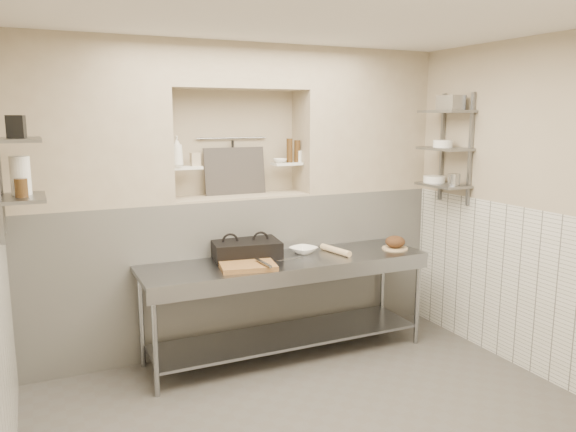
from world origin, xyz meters
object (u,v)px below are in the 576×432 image
prep_table (287,288)px  bottle_soap (177,152)px  panini_press (246,249)px  cutting_board (248,266)px  bowl_alcove (280,161)px  rolling_pin (335,250)px  bread_loaf (395,242)px  jug_left (20,176)px  mixing_bowl (303,250)px

prep_table → bottle_soap: bottle_soap is taller
panini_press → cutting_board: size_ratio=1.41×
prep_table → bowl_alcove: 1.23m
panini_press → rolling_pin: 0.84m
bread_loaf → bowl_alcove: bearing=146.9°
bottle_soap → jug_left: bottle_soap is taller
panini_press → rolling_pin: bearing=-5.1°
bottle_soap → bowl_alcove: (1.01, 0.03, -0.12)m
rolling_pin → jug_left: bearing=-178.4°
mixing_bowl → bottle_soap: bottle_soap is taller
panini_press → cutting_board: (-0.11, -0.34, -0.06)m
mixing_bowl → rolling_pin: (0.27, -0.13, 0.00)m
prep_table → bottle_soap: 1.55m
bread_loaf → bottle_soap: size_ratio=0.69×
prep_table → rolling_pin: size_ratio=6.72×
mixing_bowl → bottle_soap: 1.46m
cutting_board → rolling_pin: bearing=9.2°
bottle_soap → jug_left: bearing=-155.7°
bottle_soap → cutting_board: bearing=-57.5°
mixing_bowl → bread_loaf: 0.90m
cutting_board → mixing_bowl: mixing_bowl is taller
prep_table → bottle_soap: size_ratio=9.47×
jug_left → rolling_pin: bearing=1.6°
cutting_board → bottle_soap: bearing=122.5°
rolling_pin → bottle_soap: (-1.34, 0.49, 0.92)m
panini_press → prep_table: bearing=-26.9°
prep_table → jug_left: size_ratio=9.64×
cutting_board → bread_loaf: 1.53m
prep_table → bread_loaf: 1.16m
mixing_bowl → bread_loaf: size_ratio=1.25×
mixing_bowl → rolling_pin: bearing=-26.7°
jug_left → cutting_board: bearing=-2.7°
panini_press → bread_loaf: 1.45m
rolling_pin → bread_loaf: size_ratio=2.04×
rolling_pin → mixing_bowl: bearing=153.3°
prep_table → cutting_board: 0.52m
mixing_bowl → rolling_pin: 0.30m
rolling_pin → bowl_alcove: size_ratio=2.91×
prep_table → panini_press: size_ratio=4.03×
mixing_bowl → bowl_alcove: bowl_alcove is taller
rolling_pin → bread_loaf: (0.61, -0.09, 0.04)m
prep_table → cutting_board: (-0.42, -0.13, 0.28)m
cutting_board → bowl_alcove: (0.60, 0.67, 0.81)m
bread_loaf → bottle_soap: (-1.94, 0.58, 0.88)m
cutting_board → bottle_soap: (-0.41, 0.64, 0.93)m
jug_left → bowl_alcove: bearing=14.7°
panini_press → bowl_alcove: bowl_alcove is taller
panini_press → mixing_bowl: 0.56m
panini_press → bread_loaf: size_ratio=3.40×
rolling_pin → bread_loaf: bread_loaf is taller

